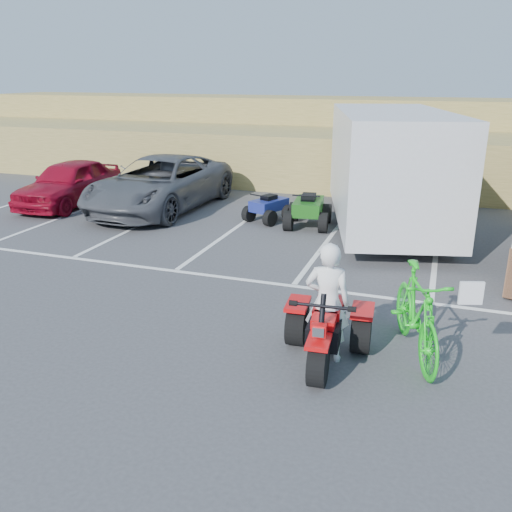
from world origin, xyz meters
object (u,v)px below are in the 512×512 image
(grey_pickup, at_px, (160,183))
(rider, at_px, (327,302))
(red_trike_atv, at_px, (324,363))
(cargo_trailer, at_px, (389,166))
(green_dirt_bike, at_px, (417,313))
(quad_atv_blue, at_px, (269,221))
(quad_atv_green, at_px, (308,226))
(red_car, at_px, (69,183))

(grey_pickup, bearing_deg, rider, -45.77)
(red_trike_atv, relative_size, rider, 0.97)
(cargo_trailer, bearing_deg, grey_pickup, 166.11)
(green_dirt_bike, bearing_deg, grey_pickup, 121.21)
(rider, relative_size, grey_pickup, 0.31)
(cargo_trailer, height_order, quad_atv_blue, cargo_trailer)
(quad_atv_green, bearing_deg, green_dirt_bike, -70.34)
(rider, bearing_deg, red_trike_atv, 90.00)
(red_car, bearing_deg, green_dirt_bike, -32.65)
(red_car, distance_m, quad_atv_blue, 6.85)
(red_trike_atv, xyz_separation_m, quad_atv_green, (-2.08, 7.37, 0.00))
(rider, height_order, grey_pickup, rider)
(red_trike_atv, xyz_separation_m, quad_atv_blue, (-3.32, 7.60, 0.00))
(grey_pickup, bearing_deg, quad_atv_blue, -2.01)
(red_car, xyz_separation_m, quad_atv_blue, (6.81, 0.19, -0.74))
(red_trike_atv, relative_size, green_dirt_bike, 0.77)
(cargo_trailer, height_order, quad_atv_green, cargo_trailer)
(green_dirt_bike, xyz_separation_m, grey_pickup, (-8.27, 7.16, 0.13))
(green_dirt_bike, height_order, quad_atv_green, green_dirt_bike)
(cargo_trailer, bearing_deg, red_car, 168.47)
(red_trike_atv, xyz_separation_m, grey_pickup, (-7.02, 7.86, 0.83))
(red_car, relative_size, quad_atv_green, 2.70)
(rider, distance_m, green_dirt_bike, 1.39)
(quad_atv_green, bearing_deg, cargo_trailer, 8.20)
(red_trike_atv, bearing_deg, rider, 90.00)
(red_trike_atv, distance_m, red_car, 12.57)
(red_trike_atv, height_order, green_dirt_bike, green_dirt_bike)
(quad_atv_blue, relative_size, quad_atv_green, 0.83)
(grey_pickup, bearing_deg, cargo_trailer, 2.55)
(red_trike_atv, height_order, grey_pickup, grey_pickup)
(red_car, bearing_deg, rider, -37.78)
(quad_atv_green, bearing_deg, red_car, 172.86)
(rider, bearing_deg, red_car, -40.11)
(red_trike_atv, distance_m, green_dirt_bike, 1.59)
(rider, distance_m, grey_pickup, 10.42)
(red_car, bearing_deg, quad_atv_green, -2.39)
(red_trike_atv, height_order, quad_atv_green, red_trike_atv)
(grey_pickup, height_order, cargo_trailer, cargo_trailer)
(quad_atv_green, bearing_deg, red_trike_atv, -81.10)
(red_trike_atv, xyz_separation_m, cargo_trailer, (0.00, 7.93, 1.73))
(green_dirt_bike, height_order, grey_pickup, grey_pickup)
(red_car, bearing_deg, grey_pickup, 6.10)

